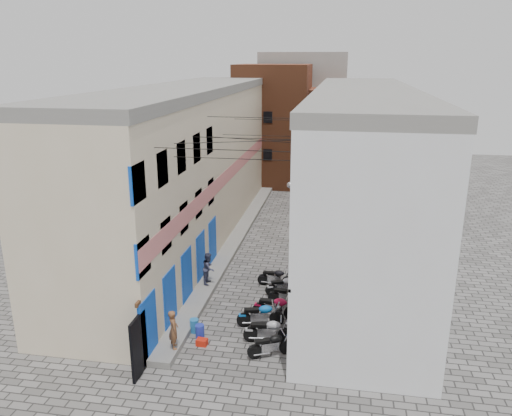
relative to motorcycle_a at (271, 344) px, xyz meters
The scene contains 21 objects.
ground 2.33m from the motorcycle_a, 140.58° to the right, with size 90.00×90.00×0.00m, color #555250.
plinth 12.17m from the motorcycle_a, 108.24° to the left, with size 0.90×26.00×0.25m, color gray.
building_left 13.92m from the motorcycle_a, 120.36° to the left, with size 5.10×27.00×9.00m.
building_right 12.64m from the motorcycle_a, 74.33° to the left, with size 5.94×26.00×9.00m.
building_far_brick_left 27.19m from the motorcycle_a, 98.05° to the left, with size 6.00×6.00×10.00m, color brown.
building_far_brick_right 28.79m from the motorcycle_a, 87.51° to the left, with size 5.00×6.00×8.00m, color brown.
building_far_concrete 32.98m from the motorcycle_a, 93.09° to the left, with size 8.00×5.00×11.00m, color gray.
far_shopfront 23.83m from the motorcycle_a, 94.23° to the left, with size 2.00×0.30×2.40m, color black.
overhead_wires 9.23m from the motorcycle_a, 105.83° to the left, with size 5.80×13.02×1.32m.
motorcycle_a is the anchor object (origin of this frame).
motorcycle_b 0.94m from the motorcycle_a, 104.77° to the left, with size 0.61×1.92×1.11m, color #A5A5A9, non-canonical shape.
motorcycle_c 2.17m from the motorcycle_a, 109.62° to the left, with size 0.61×1.94×1.12m, color #0B5DB3, non-canonical shape.
motorcycle_d 2.80m from the motorcycle_a, 94.52° to the left, with size 0.62×1.97×1.14m, color maroon, non-canonical shape.
motorcycle_e 4.04m from the motorcycle_a, 87.98° to the left, with size 0.55×1.75×1.01m, color black, non-canonical shape.
motorcycle_f 5.02m from the motorcycle_a, 91.50° to the left, with size 0.55×1.74×1.01m, color silver, non-canonical shape.
motorcycle_g 5.89m from the motorcycle_a, 96.31° to the left, with size 0.55×1.73×1.00m, color black, non-canonical shape.
person_a 3.59m from the motorcycle_a, behind, with size 0.55×0.36×1.50m, color brown.
person_b 6.35m from the motorcycle_a, 125.99° to the left, with size 0.74×0.58×1.52m, color #363952.
water_jug_near 3.02m from the motorcycle_a, 165.18° to the left, with size 0.35×0.35×0.55m, color #2333B0.
water_jug_far 3.46m from the motorcycle_a, 160.56° to the left, with size 0.35×0.35×0.55m, color #2371B3.
red_crate 2.73m from the motorcycle_a, behind, with size 0.41×0.31×0.25m, color red.
Camera 1 is at (4.00, -14.36, 10.50)m, focal length 35.00 mm.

